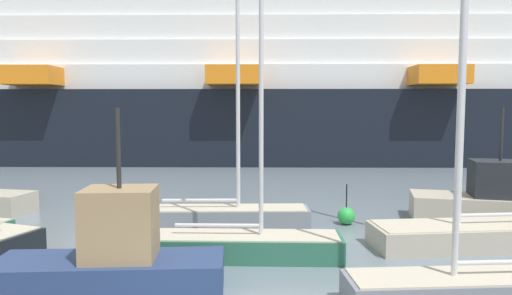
{
  "coord_description": "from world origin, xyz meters",
  "views": [
    {
      "loc": [
        2.28,
        -8.69,
        5.01
      ],
      "look_at": [
        0.0,
        16.27,
        2.95
      ],
      "focal_mm": 31.55,
      "sensor_mm": 36.0,
      "label": 1
    }
  ],
  "objects_px": {
    "sailboat_6": "(225,213)",
    "channel_buoy_0": "(346,216)",
    "sailboat_0": "(473,283)",
    "fishing_boat_1": "(113,259)",
    "sailboat_5": "(246,241)",
    "channel_buoy_1": "(101,218)",
    "cruise_ship": "(403,84)",
    "fishing_boat_2": "(493,201)",
    "sailboat_1": "(473,229)"
  },
  "relations": [
    {
      "from": "sailboat_6",
      "to": "fishing_boat_2",
      "type": "height_order",
      "value": "sailboat_6"
    },
    {
      "from": "sailboat_0",
      "to": "channel_buoy_1",
      "type": "height_order",
      "value": "sailboat_0"
    },
    {
      "from": "sailboat_1",
      "to": "cruise_ship",
      "type": "bearing_deg",
      "value": -109.19
    },
    {
      "from": "channel_buoy_1",
      "to": "sailboat_6",
      "type": "bearing_deg",
      "value": 5.16
    },
    {
      "from": "sailboat_1",
      "to": "fishing_boat_1",
      "type": "relative_size",
      "value": 2.33
    },
    {
      "from": "fishing_boat_2",
      "to": "sailboat_6",
      "type": "bearing_deg",
      "value": -163.48
    },
    {
      "from": "fishing_boat_2",
      "to": "sailboat_5",
      "type": "bearing_deg",
      "value": -142.08
    },
    {
      "from": "sailboat_6",
      "to": "fishing_boat_2",
      "type": "relative_size",
      "value": 1.49
    },
    {
      "from": "fishing_boat_1",
      "to": "fishing_boat_2",
      "type": "bearing_deg",
      "value": 25.19
    },
    {
      "from": "sailboat_0",
      "to": "channel_buoy_0",
      "type": "xyz_separation_m",
      "value": [
        -2.3,
        8.21,
        -0.23
      ]
    },
    {
      "from": "sailboat_0",
      "to": "fishing_boat_1",
      "type": "relative_size",
      "value": 1.91
    },
    {
      "from": "fishing_boat_1",
      "to": "fishing_boat_2",
      "type": "distance_m",
      "value": 16.48
    },
    {
      "from": "sailboat_0",
      "to": "sailboat_6",
      "type": "relative_size",
      "value": 1.18
    },
    {
      "from": "fishing_boat_1",
      "to": "channel_buoy_1",
      "type": "xyz_separation_m",
      "value": [
        -3.52,
        6.99,
        -0.62
      ]
    },
    {
      "from": "channel_buoy_0",
      "to": "channel_buoy_1",
      "type": "bearing_deg",
      "value": -173.6
    },
    {
      "from": "sailboat_5",
      "to": "fishing_boat_2",
      "type": "height_order",
      "value": "sailboat_5"
    },
    {
      "from": "sailboat_6",
      "to": "channel_buoy_0",
      "type": "distance_m",
      "value": 5.33
    },
    {
      "from": "sailboat_0",
      "to": "sailboat_1",
      "type": "xyz_separation_m",
      "value": [
        1.97,
        5.3,
        0.05
      ]
    },
    {
      "from": "sailboat_5",
      "to": "fishing_boat_1",
      "type": "bearing_deg",
      "value": -138.9
    },
    {
      "from": "sailboat_0",
      "to": "cruise_ship",
      "type": "distance_m",
      "value": 38.83
    },
    {
      "from": "sailboat_0",
      "to": "fishing_boat_2",
      "type": "relative_size",
      "value": 1.75
    },
    {
      "from": "channel_buoy_1",
      "to": "cruise_ship",
      "type": "bearing_deg",
      "value": 57.24
    },
    {
      "from": "sailboat_0",
      "to": "sailboat_6",
      "type": "bearing_deg",
      "value": -53.46
    },
    {
      "from": "cruise_ship",
      "to": "sailboat_0",
      "type": "bearing_deg",
      "value": -104.39
    },
    {
      "from": "sailboat_0",
      "to": "channel_buoy_0",
      "type": "relative_size",
      "value": 6.81
    },
    {
      "from": "channel_buoy_1",
      "to": "cruise_ship",
      "type": "height_order",
      "value": "cruise_ship"
    },
    {
      "from": "sailboat_6",
      "to": "cruise_ship",
      "type": "height_order",
      "value": "cruise_ship"
    },
    {
      "from": "sailboat_0",
      "to": "cruise_ship",
      "type": "bearing_deg",
      "value": -108.86
    },
    {
      "from": "fishing_boat_1",
      "to": "channel_buoy_1",
      "type": "relative_size",
      "value": 4.25
    },
    {
      "from": "sailboat_0",
      "to": "fishing_boat_1",
      "type": "xyz_separation_m",
      "value": [
        -9.48,
        0.02,
        0.33
      ]
    },
    {
      "from": "channel_buoy_0",
      "to": "sailboat_0",
      "type": "bearing_deg",
      "value": -74.33
    },
    {
      "from": "sailboat_0",
      "to": "fishing_boat_2",
      "type": "distance_m",
      "value": 10.09
    },
    {
      "from": "channel_buoy_0",
      "to": "channel_buoy_1",
      "type": "xyz_separation_m",
      "value": [
        -10.69,
        -1.2,
        -0.05
      ]
    },
    {
      "from": "sailboat_0",
      "to": "channel_buoy_1",
      "type": "relative_size",
      "value": 8.09
    },
    {
      "from": "channel_buoy_1",
      "to": "cruise_ship",
      "type": "xyz_separation_m",
      "value": [
        19.66,
        30.55,
        7.54
      ]
    },
    {
      "from": "sailboat_0",
      "to": "channel_buoy_1",
      "type": "bearing_deg",
      "value": -37.14
    },
    {
      "from": "sailboat_1",
      "to": "sailboat_6",
      "type": "bearing_deg",
      "value": -23.84
    },
    {
      "from": "sailboat_5",
      "to": "cruise_ship",
      "type": "height_order",
      "value": "cruise_ship"
    },
    {
      "from": "channel_buoy_1",
      "to": "sailboat_0",
      "type": "bearing_deg",
      "value": -28.34
    },
    {
      "from": "fishing_boat_1",
      "to": "channel_buoy_0",
      "type": "height_order",
      "value": "fishing_boat_1"
    },
    {
      "from": "channel_buoy_0",
      "to": "cruise_ship",
      "type": "distance_m",
      "value": 31.59
    },
    {
      "from": "fishing_boat_1",
      "to": "cruise_ship",
      "type": "height_order",
      "value": "cruise_ship"
    },
    {
      "from": "sailboat_0",
      "to": "sailboat_1",
      "type": "distance_m",
      "value": 5.66
    },
    {
      "from": "sailboat_1",
      "to": "channel_buoy_0",
      "type": "height_order",
      "value": "sailboat_1"
    },
    {
      "from": "sailboat_0",
      "to": "sailboat_5",
      "type": "bearing_deg",
      "value": -36.72
    },
    {
      "from": "sailboat_0",
      "to": "fishing_boat_1",
      "type": "distance_m",
      "value": 9.48
    },
    {
      "from": "channel_buoy_0",
      "to": "cruise_ship",
      "type": "relative_size",
      "value": 0.01
    },
    {
      "from": "sailboat_0",
      "to": "fishing_boat_2",
      "type": "bearing_deg",
      "value": -123.72
    },
    {
      "from": "fishing_boat_2",
      "to": "channel_buoy_0",
      "type": "distance_m",
      "value": 6.64
    },
    {
      "from": "cruise_ship",
      "to": "sailboat_1",
      "type": "bearing_deg",
      "value": -102.6
    }
  ]
}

